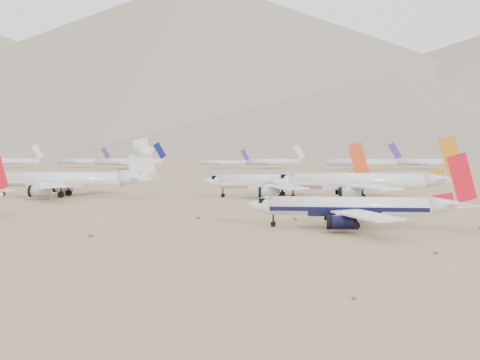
% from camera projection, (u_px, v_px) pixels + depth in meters
% --- Properties ---
extents(ground, '(7000.00, 7000.00, 0.00)m').
position_uv_depth(ground, '(348.00, 229.00, 123.92)').
color(ground, '#886E4F').
rests_on(ground, ground).
extents(main_airliner, '(40.34, 39.40, 14.24)m').
position_uv_depth(main_airliner, '(358.00, 207.00, 125.30)').
color(main_airliner, white).
rests_on(main_airliner, ground).
extents(row2_gold_tail, '(51.10, 49.97, 18.19)m').
position_uv_depth(row2_gold_tail, '(364.00, 182.00, 188.93)').
color(row2_gold_tail, white).
rests_on(row2_gold_tail, ground).
extents(row2_orange_tail, '(46.00, 45.00, 16.41)m').
position_uv_depth(row2_orange_tail, '(284.00, 182.00, 195.31)').
color(row2_orange_tail, white).
rests_on(row2_orange_tail, ground).
extents(row2_white_trijet, '(50.53, 49.39, 17.91)m').
position_uv_depth(row2_white_trijet, '(69.00, 180.00, 199.18)').
color(row2_white_trijet, white).
rests_on(row2_white_trijet, ground).
extents(distant_storage_row, '(517.96, 62.19, 14.92)m').
position_uv_depth(distant_storage_row, '(300.00, 162.00, 428.29)').
color(distant_storage_row, silver).
rests_on(distant_storage_row, ground).
extents(mountain_range, '(7354.00, 3024.00, 470.00)m').
position_uv_depth(mountain_range, '(335.00, 78.00, 1745.18)').
color(mountain_range, slate).
rests_on(mountain_range, ground).
extents(desert_scrub, '(261.14, 121.67, 0.63)m').
position_uv_depth(desert_scrub, '(375.00, 252.00, 95.23)').
color(desert_scrub, brown).
rests_on(desert_scrub, ground).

